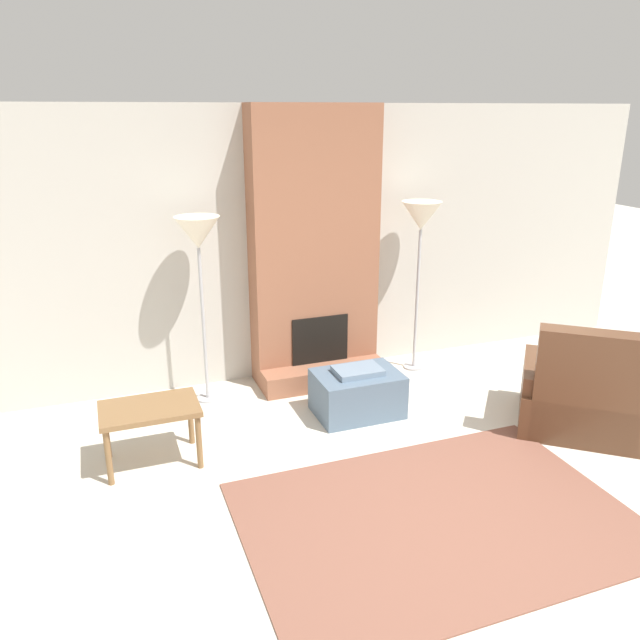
{
  "coord_description": "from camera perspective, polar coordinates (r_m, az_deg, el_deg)",
  "views": [
    {
      "loc": [
        -1.96,
        -2.51,
        2.55
      ],
      "look_at": [
        0.0,
        2.78,
        0.63
      ],
      "focal_mm": 35.0,
      "sensor_mm": 36.0,
      "label": 1
    }
  ],
  "objects": [
    {
      "name": "fireplace",
      "position": [
        5.92,
        -0.48,
        5.84
      ],
      "size": [
        1.22,
        0.58,
        2.6
      ],
      "color": "#935B42",
      "rests_on": "ground_plane"
    },
    {
      "name": "armchair",
      "position": [
        5.61,
        22.82,
        -6.69
      ],
      "size": [
        1.31,
        1.3,
        0.96
      ],
      "rotation": [
        0.0,
        0.0,
        2.46
      ],
      "color": "brown",
      "rests_on": "ground_plane"
    },
    {
      "name": "wall_back",
      "position": [
        6.1,
        -1.15,
        6.94
      ],
      "size": [
        7.52,
        0.06,
        2.6
      ],
      "primitive_type": "cube",
      "color": "#BCB7AD",
      "rests_on": "ground_plane"
    },
    {
      "name": "floor_lamp_right",
      "position": [
        6.14,
        9.22,
        8.91
      ],
      "size": [
        0.39,
        0.39,
        1.71
      ],
      "color": "#ADADB2",
      "rests_on": "ground_plane"
    },
    {
      "name": "floor_lamp_left",
      "position": [
        5.43,
        -11.09,
        7.32
      ],
      "size": [
        0.39,
        0.39,
        1.69
      ],
      "color": "#ADADB2",
      "rests_on": "ground_plane"
    },
    {
      "name": "ground_plane",
      "position": [
        4.08,
        14.61,
        -20.62
      ],
      "size": [
        24.0,
        24.0,
        0.0
      ],
      "primitive_type": "plane",
      "color": "beige"
    },
    {
      "name": "area_rug",
      "position": [
        4.35,
        10.68,
        -17.38
      ],
      "size": [
        2.52,
        1.75,
        0.01
      ],
      "primitive_type": "cube",
      "color": "brown",
      "rests_on": "ground_plane"
    },
    {
      "name": "ottoman",
      "position": [
        5.48,
        3.43,
        -6.65
      ],
      "size": [
        0.73,
        0.52,
        0.43
      ],
      "color": "slate",
      "rests_on": "ground_plane"
    },
    {
      "name": "side_table",
      "position": [
        4.83,
        -15.3,
        -8.33
      ],
      "size": [
        0.72,
        0.47,
        0.47
      ],
      "color": "brown",
      "rests_on": "ground_plane"
    }
  ]
}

